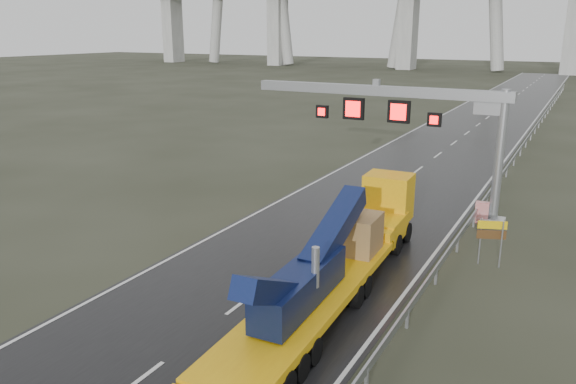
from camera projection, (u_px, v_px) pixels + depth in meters
The scene contains 7 objects.
ground at pixel (178, 351), 18.23m from camera, with size 400.00×400.00×0.00m, color #2A2C1F.
road at pixel (454, 143), 52.06m from camera, with size 11.00×200.00×0.02m, color black.
guardrail at pixel (509, 165), 40.63m from camera, with size 0.20×140.00×1.40m, color gray, non-canonical shape.
sign_gantry at pixel (411, 114), 30.93m from camera, with size 14.90×1.20×7.42m.
heavy_haul_truck at pixel (346, 249), 22.72m from camera, with size 3.17×16.92×3.95m.
exit_sign_pair at pixel (491, 234), 24.49m from camera, with size 1.18×0.49×2.13m.
striped_barrier at pixel (482, 213), 30.27m from camera, with size 0.70×0.38×1.18m, color red.
Camera 1 is at (10.78, -12.46, 10.02)m, focal length 35.00 mm.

